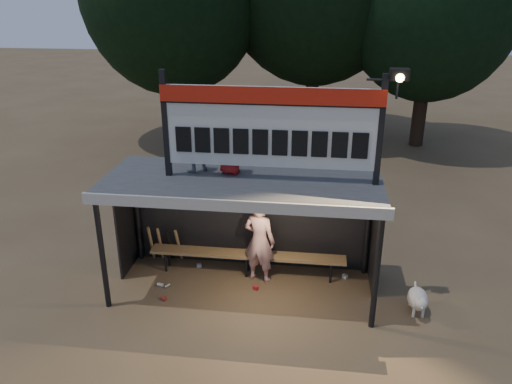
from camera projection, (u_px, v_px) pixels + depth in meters
The scene contains 10 objects.
ground at pixel (243, 288), 9.83m from camera, with size 80.00×80.00×0.00m, color brown.
player at pixel (259, 241), 9.81m from camera, with size 0.64×0.42×1.75m, color white.
child_a at pixel (193, 144), 9.13m from camera, with size 0.50×0.39×1.03m, color gray.
child_b at pixel (230, 146), 9.01m from camera, with size 0.51×0.33×1.04m, color maroon.
dugout_shelter at pixel (244, 197), 9.36m from camera, with size 5.10×2.08×2.32m.
scoreboard_assembly at pixel (274, 125), 8.51m from camera, with size 4.10×0.27×1.99m.
bench at pixel (247, 255), 10.18m from camera, with size 4.00×0.35×0.48m.
dog at pixel (418, 299), 8.99m from camera, with size 0.36×0.81×0.49m.
bats at pixel (165, 244), 10.64m from camera, with size 0.68×0.35×0.84m.
litter at pixel (218, 282), 9.96m from camera, with size 3.77×1.37×0.08m.
Camera 1 is at (1.32, -8.29, 5.47)m, focal length 35.00 mm.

